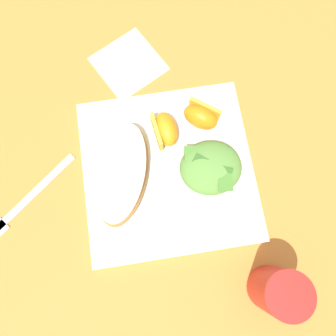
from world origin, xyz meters
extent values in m
plane|color=#C67A33|center=(0.00, 0.00, 0.00)|extent=(3.00, 3.00, 0.00)
cube|color=white|center=(0.00, 0.00, 0.01)|extent=(0.28, 0.28, 0.02)
ellipsoid|color=#A87038|center=(0.07, 0.00, 0.03)|extent=(0.13, 0.19, 0.03)
ellipsoid|color=brown|center=(0.07, 0.00, 0.04)|extent=(0.11, 0.17, 0.01)
ellipsoid|color=beige|center=(0.07, 0.00, 0.05)|extent=(0.12, 0.18, 0.01)
ellipsoid|color=#5B8E3D|center=(-0.07, 0.01, 0.04)|extent=(0.10, 0.09, 0.04)
cube|color=#336023|center=(-0.04, 0.00, 0.04)|extent=(0.04, 0.03, 0.02)
cube|color=#336023|center=(-0.08, 0.03, 0.05)|extent=(0.03, 0.04, 0.01)
cube|color=#336023|center=(-0.09, 0.00, 0.04)|extent=(0.02, 0.03, 0.01)
cube|color=#336023|center=(-0.05, 0.01, 0.05)|extent=(0.04, 0.04, 0.01)
cube|color=#4C8433|center=(-0.04, -0.01, 0.04)|extent=(0.03, 0.02, 0.02)
cube|color=#4C8433|center=(-0.08, 0.04, 0.05)|extent=(0.03, 0.03, 0.01)
cube|color=#3D7028|center=(-0.07, 0.00, 0.04)|extent=(0.03, 0.03, 0.01)
ellipsoid|color=orange|center=(-0.07, -0.08, 0.04)|extent=(0.07, 0.06, 0.04)
cube|color=gold|center=(-0.08, -0.09, 0.04)|extent=(0.05, 0.04, 0.03)
ellipsoid|color=orange|center=(-0.01, -0.06, 0.04)|extent=(0.04, 0.06, 0.04)
cube|color=gold|center=(0.01, -0.06, 0.04)|extent=(0.01, 0.06, 0.03)
cube|color=white|center=(0.04, -0.21, 0.00)|extent=(0.15, 0.15, 0.00)
cube|color=silver|center=(0.22, 0.00, 0.00)|extent=(0.14, 0.11, 0.01)
cylinder|color=red|center=(-0.13, 0.21, 0.05)|extent=(0.07, 0.07, 0.10)
camera|label=1|loc=(0.02, 0.13, 0.54)|focal=35.04mm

